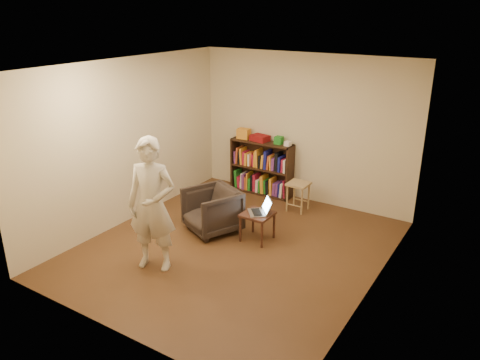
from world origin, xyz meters
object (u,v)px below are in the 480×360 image
Objects in this scene: armchair at (212,210)px; laptop at (261,210)px; bookshelf at (262,170)px; stool at (298,188)px; person at (152,205)px; side_table at (257,218)px.

laptop is at bearing 35.54° from armchair.
bookshelf reaches higher than armchair.
stool is 1.28m from laptop.
person is at bearing -87.80° from bookshelf.
side_table is at bearing 41.83° from person.
stool is 0.66× the size of armchair.
armchair is 0.76m from side_table.
side_table is at bearing 33.51° from armchair.
person is (-0.81, -2.70, 0.49)m from stool.
side_table is 0.14m from laptop.
laptop is at bearing -60.69° from bookshelf.
bookshelf is at bearing 168.03° from laptop.
side_table is at bearing -91.76° from stool.
stool is 1.63m from armchair.
armchair is at bearing -118.98° from stool.
bookshelf is 1.91m from side_table.
bookshelf is 0.67× the size of person.
person reaches higher than bookshelf.
bookshelf is at bearing 117.83° from side_table.
bookshelf is 2.38× the size of stool.
side_table is (0.75, 0.11, 0.02)m from armchair.
laptop is (0.93, -1.66, 0.05)m from bookshelf.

